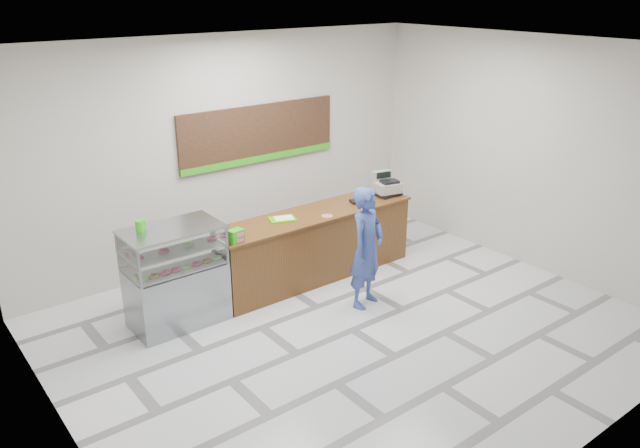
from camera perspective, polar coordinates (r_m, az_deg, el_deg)
floor at (r=8.14m, az=3.02°, el=-9.64°), size 7.00×7.00×0.00m
back_wall at (r=9.75m, az=-8.39°, el=6.65°), size 7.00×0.00×7.00m
ceiling at (r=7.01m, az=3.59°, el=15.69°), size 7.00×7.00×0.00m
sales_counter at (r=9.28m, az=-0.56°, el=-1.94°), size 3.26×0.76×1.03m
display_case at (r=8.19m, az=-13.06°, el=-4.62°), size 1.22×0.72×1.33m
menu_board at (r=9.95m, az=-5.56°, el=8.15°), size 2.80×0.06×0.90m
cash_register at (r=9.90m, az=6.01°, el=3.47°), size 0.47×0.48×0.36m
card_terminal at (r=9.51m, az=3.10°, el=2.06°), size 0.13×0.19×0.04m
serving_tray at (r=8.84m, az=-3.45°, el=0.47°), size 0.44×0.38×0.02m
napkin_box at (r=8.44m, az=-9.34°, el=-0.49°), size 0.17×0.17×0.11m
straw_cup at (r=8.37m, az=-9.04°, el=-0.70°), size 0.07×0.07×0.11m
promo_box at (r=8.11m, az=-7.71°, el=-1.10°), size 0.22×0.16×0.17m
donut_decal at (r=8.97m, az=0.65°, el=0.74°), size 0.17×0.17×0.00m
green_cup_left at (r=7.87m, az=-16.17°, el=-0.21°), size 0.10×0.10×0.15m
green_cup_right at (r=7.97m, az=-15.92°, el=-0.02°), size 0.08×0.08×0.13m
customer at (r=8.40m, az=4.30°, el=-2.17°), size 0.71×0.58×1.69m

